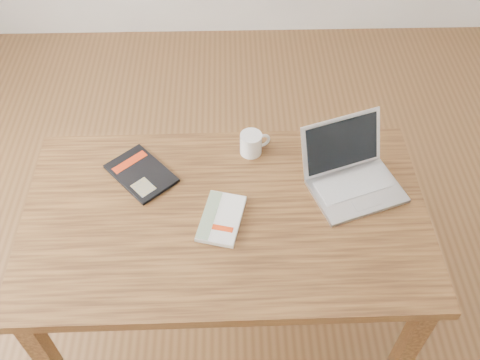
{
  "coord_description": "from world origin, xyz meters",
  "views": [
    {
      "loc": [
        0.06,
        -1.28,
        2.17
      ],
      "look_at": [
        0.09,
        -0.14,
        0.85
      ],
      "focal_mm": 40.0,
      "sensor_mm": 36.0,
      "label": 1
    }
  ],
  "objects_px": {
    "black_guidebook": "(141,173)",
    "coffee_mug": "(252,143)",
    "white_guidebook": "(221,218)",
    "desk": "(226,229)",
    "laptop": "(351,173)"
  },
  "relations": [
    {
      "from": "black_guidebook",
      "to": "coffee_mug",
      "type": "relative_size",
      "value": 2.51
    },
    {
      "from": "white_guidebook",
      "to": "coffee_mug",
      "type": "relative_size",
      "value": 2.04
    },
    {
      "from": "desk",
      "to": "coffee_mug",
      "type": "relative_size",
      "value": 12.03
    },
    {
      "from": "desk",
      "to": "coffee_mug",
      "type": "distance_m",
      "value": 0.33
    },
    {
      "from": "desk",
      "to": "laptop",
      "type": "distance_m",
      "value": 0.47
    },
    {
      "from": "black_guidebook",
      "to": "coffee_mug",
      "type": "bearing_deg",
      "value": -27.08
    },
    {
      "from": "laptop",
      "to": "black_guidebook",
      "type": "bearing_deg",
      "value": 156.67
    },
    {
      "from": "black_guidebook",
      "to": "laptop",
      "type": "xyz_separation_m",
      "value": [
        0.73,
        -0.05,
        0.04
      ]
    },
    {
      "from": "black_guidebook",
      "to": "coffee_mug",
      "type": "xyz_separation_m",
      "value": [
        0.4,
        0.1,
        0.04
      ]
    },
    {
      "from": "black_guidebook",
      "to": "laptop",
      "type": "relative_size",
      "value": 0.76
    },
    {
      "from": "black_guidebook",
      "to": "desk",
      "type": "bearing_deg",
      "value": -72.96
    },
    {
      "from": "desk",
      "to": "white_guidebook",
      "type": "distance_m",
      "value": 0.1
    },
    {
      "from": "desk",
      "to": "black_guidebook",
      "type": "bearing_deg",
      "value": 148.2
    },
    {
      "from": "white_guidebook",
      "to": "coffee_mug",
      "type": "height_order",
      "value": "coffee_mug"
    },
    {
      "from": "desk",
      "to": "white_guidebook",
      "type": "bearing_deg",
      "value": -118.29
    }
  ]
}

